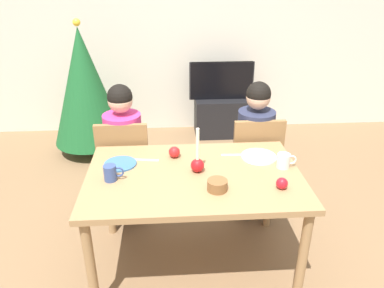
{
  "coord_description": "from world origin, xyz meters",
  "views": [
    {
      "loc": [
        -0.15,
        -2.07,
        1.96
      ],
      "look_at": [
        0.0,
        0.2,
        0.87
      ],
      "focal_mm": 34.52,
      "sensor_mm": 36.0,
      "label": 1
    }
  ],
  "objects": [
    {
      "name": "tv_stand",
      "position": [
        0.5,
        2.3,
        0.24
      ],
      "size": [
        0.64,
        0.4,
        0.48
      ],
      "primitive_type": "cube",
      "color": "black",
      "rests_on": "ground"
    },
    {
      "name": "person_left_child",
      "position": [
        -0.52,
        0.64,
        0.57
      ],
      "size": [
        0.3,
        0.3,
        1.17
      ],
      "color": "#33384C",
      "rests_on": "ground"
    },
    {
      "name": "chair_left",
      "position": [
        -0.52,
        0.61,
        0.51
      ],
      "size": [
        0.4,
        0.4,
        0.9
      ],
      "color": "olive",
      "rests_on": "ground"
    },
    {
      "name": "fork_right",
      "position": [
        0.3,
        0.24,
        0.75
      ],
      "size": [
        0.18,
        0.02,
        0.01
      ],
      "primitive_type": "cube",
      "rotation": [
        0.0,
        0.0,
        -0.04
      ],
      "color": "silver",
      "rests_on": "dining_table"
    },
    {
      "name": "fork_left",
      "position": [
        -0.32,
        0.21,
        0.75
      ],
      "size": [
        0.18,
        0.04,
        0.01
      ],
      "primitive_type": "cube",
      "rotation": [
        0.0,
        0.0,
        -0.15
      ],
      "color": "silver",
      "rests_on": "dining_table"
    },
    {
      "name": "tv",
      "position": [
        0.5,
        2.3,
        0.71
      ],
      "size": [
        0.79,
        0.05,
        0.46
      ],
      "color": "black",
      "rests_on": "tv_stand"
    },
    {
      "name": "bowl_walnuts",
      "position": [
        0.13,
        -0.2,
        0.78
      ],
      "size": [
        0.12,
        0.12,
        0.07
      ],
      "primitive_type": "cylinder",
      "color": "brown",
      "rests_on": "dining_table"
    },
    {
      "name": "plate_right",
      "position": [
        0.47,
        0.2,
        0.76
      ],
      "size": [
        0.25,
        0.25,
        0.01
      ],
      "primitive_type": "cylinder",
      "color": "white",
      "rests_on": "dining_table"
    },
    {
      "name": "person_right_child",
      "position": [
        0.55,
        0.64,
        0.57
      ],
      "size": [
        0.3,
        0.3,
        1.17
      ],
      "color": "#33384C",
      "rests_on": "ground"
    },
    {
      "name": "dining_table",
      "position": [
        0.0,
        0.0,
        0.67
      ],
      "size": [
        1.4,
        0.9,
        0.75
      ],
      "color": "#99754C",
      "rests_on": "ground"
    },
    {
      "name": "mug_right",
      "position": [
        0.61,
        0.05,
        0.8
      ],
      "size": [
        0.13,
        0.09,
        0.1
      ],
      "color": "silver",
      "rests_on": "dining_table"
    },
    {
      "name": "apple_near_candle",
      "position": [
        -0.12,
        0.24,
        0.79
      ],
      "size": [
        0.08,
        0.08,
        0.08
      ],
      "primitive_type": "sphere",
      "color": "red",
      "rests_on": "dining_table"
    },
    {
      "name": "ground_plane",
      "position": [
        0.0,
        0.0,
        0.0
      ],
      "size": [
        7.68,
        7.68,
        0.0
      ],
      "primitive_type": "plane",
      "color": "brown"
    },
    {
      "name": "back_wall",
      "position": [
        0.0,
        2.6,
        1.3
      ],
      "size": [
        6.4,
        0.1,
        2.6
      ],
      "primitive_type": "cube",
      "color": "beige",
      "rests_on": "ground"
    },
    {
      "name": "candle_centerpiece",
      "position": [
        0.02,
        0.03,
        0.81
      ],
      "size": [
        0.09,
        0.09,
        0.31
      ],
      "color": "red",
      "rests_on": "dining_table"
    },
    {
      "name": "chair_right",
      "position": [
        0.55,
        0.61,
        0.51
      ],
      "size": [
        0.4,
        0.4,
        0.9
      ],
      "color": "olive",
      "rests_on": "ground"
    },
    {
      "name": "apple_by_left_plate",
      "position": [
        0.52,
        -0.21,
        0.79
      ],
      "size": [
        0.07,
        0.07,
        0.07
      ],
      "primitive_type": "sphere",
      "color": "red",
      "rests_on": "dining_table"
    },
    {
      "name": "mug_left",
      "position": [
        -0.53,
        -0.04,
        0.8
      ],
      "size": [
        0.13,
        0.08,
        0.1
      ],
      "color": "#33477F",
      "rests_on": "dining_table"
    },
    {
      "name": "plate_left",
      "position": [
        -0.49,
        0.16,
        0.76
      ],
      "size": [
        0.22,
        0.22,
        0.01
      ],
      "primitive_type": "cylinder",
      "color": "teal",
      "rests_on": "dining_table"
    },
    {
      "name": "christmas_tree",
      "position": [
        -1.07,
        1.92,
        0.78
      ],
      "size": [
        0.8,
        0.8,
        1.5
      ],
      "color": "brown",
      "rests_on": "ground"
    }
  ]
}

